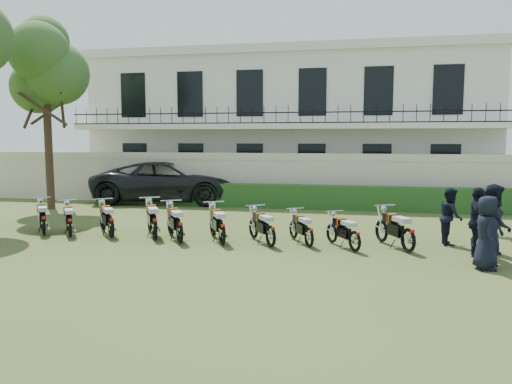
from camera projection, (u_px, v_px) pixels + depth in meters
ground at (227, 242)px, 14.38m from camera, size 100.00×100.00×0.00m
perimeter_wall at (273, 179)px, 22.04m from camera, size 30.00×0.35×2.30m
hedge at (293, 196)px, 21.14m from camera, size 18.00×0.60×1.00m
building at (292, 124)px, 27.57m from camera, size 20.40×9.60×7.40m
tree_west_near at (46, 66)px, 20.39m from camera, size 3.40×3.20×7.90m
motorcycle_0 at (43, 221)px, 15.11m from camera, size 1.25×1.59×1.05m
motorcycle_1 at (70, 223)px, 14.85m from camera, size 1.13×1.57×1.01m
motorcycle_2 at (111, 223)px, 14.74m from camera, size 1.29×1.57×1.06m
motorcycle_3 at (155, 223)px, 14.47m from camera, size 1.10×1.84×1.12m
motorcycle_4 at (180, 227)px, 13.95m from camera, size 1.14×1.76×1.10m
motorcycle_5 at (222, 228)px, 13.73m from camera, size 1.02×1.81×1.08m
motorcycle_6 at (271, 231)px, 13.50m from camera, size 1.10×1.62×1.02m
motorcycle_7 at (309, 232)px, 13.51m from camera, size 0.91×1.56×0.94m
motorcycle_8 at (355, 236)px, 12.98m from camera, size 1.01×1.51×0.95m
motorcycle_9 at (408, 234)px, 12.86m from camera, size 1.02×1.84×1.10m
suv at (169, 182)px, 23.03m from camera, size 7.17×4.05×1.89m
officer_0 at (486, 233)px, 11.30m from camera, size 0.56×0.84×1.69m
officer_1 at (494, 224)px, 11.74m from camera, size 0.88×1.04×1.91m
officer_2 at (477, 222)px, 12.52m from camera, size 0.59×1.09×1.76m
officer_3 at (490, 220)px, 12.82m from camera, size 0.74×0.96×1.74m
officer_4 at (450, 216)px, 13.94m from camera, size 0.62×0.79×1.60m
officer_5 at (493, 210)px, 15.17m from camera, size 0.51×0.98×1.60m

